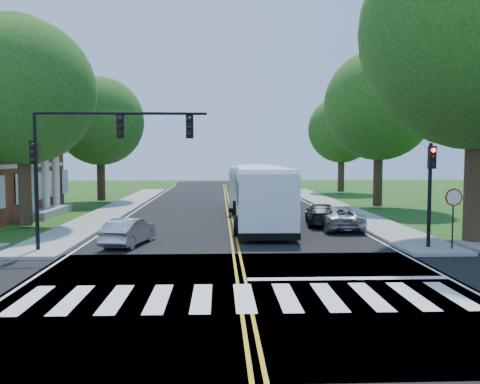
{
  "coord_description": "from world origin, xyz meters",
  "views": [
    {
      "loc": [
        -0.69,
        -14.57,
        4.0
      ],
      "look_at": [
        0.23,
        8.05,
        2.4
      ],
      "focal_mm": 38.0,
      "sensor_mm": 36.0,
      "label": 1
    }
  ],
  "objects": [
    {
      "name": "ground",
      "position": [
        0.0,
        0.0,
        0.0
      ],
      "size": [
        140.0,
        140.0,
        0.0
      ],
      "primitive_type": "plane",
      "color": "#184411",
      "rests_on": "ground"
    },
    {
      "name": "road",
      "position": [
        0.0,
        18.0,
        0.01
      ],
      "size": [
        14.0,
        96.0,
        0.01
      ],
      "primitive_type": "cube",
      "color": "black",
      "rests_on": "ground"
    },
    {
      "name": "cross_road",
      "position": [
        0.0,
        0.0,
        0.01
      ],
      "size": [
        60.0,
        12.0,
        0.01
      ],
      "primitive_type": "cube",
      "color": "black",
      "rests_on": "ground"
    },
    {
      "name": "center_line",
      "position": [
        0.0,
        22.0,
        0.01
      ],
      "size": [
        0.36,
        70.0,
        0.01
      ],
      "primitive_type": "cube",
      "color": "gold",
      "rests_on": "road"
    },
    {
      "name": "edge_line_w",
      "position": [
        -6.8,
        22.0,
        0.01
      ],
      "size": [
        0.12,
        70.0,
        0.01
      ],
      "primitive_type": "cube",
      "color": "silver",
      "rests_on": "road"
    },
    {
      "name": "edge_line_e",
      "position": [
        6.8,
        22.0,
        0.01
      ],
      "size": [
        0.12,
        70.0,
        0.01
      ],
      "primitive_type": "cube",
      "color": "silver",
      "rests_on": "road"
    },
    {
      "name": "crosswalk",
      "position": [
        0.0,
        -0.5,
        0.02
      ],
      "size": [
        12.6,
        3.0,
        0.01
      ],
      "primitive_type": "cube",
      "color": "silver",
      "rests_on": "road"
    },
    {
      "name": "stop_bar",
      "position": [
        3.5,
        1.6,
        0.02
      ],
      "size": [
        6.6,
        0.4,
        0.01
      ],
      "primitive_type": "cube",
      "color": "silver",
      "rests_on": "road"
    },
    {
      "name": "sidewalk_nw",
      "position": [
        -8.3,
        25.0,
        0.07
      ],
      "size": [
        2.6,
        40.0,
        0.15
      ],
      "primitive_type": "cube",
      "color": "gray",
      "rests_on": "ground"
    },
    {
      "name": "sidewalk_ne",
      "position": [
        8.3,
        25.0,
        0.07
      ],
      "size": [
        2.6,
        40.0,
        0.15
      ],
      "primitive_type": "cube",
      "color": "gray",
      "rests_on": "ground"
    },
    {
      "name": "tree_west_near",
      "position": [
        -11.5,
        14.0,
        7.53
      ],
      "size": [
        8.0,
        8.0,
        11.4
      ],
      "color": "#342615",
      "rests_on": "ground"
    },
    {
      "name": "tree_west_far",
      "position": [
        -11.0,
        30.0,
        7.0
      ],
      "size": [
        7.6,
        7.6,
        10.67
      ],
      "color": "#342615",
      "rests_on": "ground"
    },
    {
      "name": "tree_east_mid",
      "position": [
        11.5,
        24.0,
        7.86
      ],
      "size": [
        8.4,
        8.4,
        11.93
      ],
      "color": "#342615",
      "rests_on": "ground"
    },
    {
      "name": "tree_east_far",
      "position": [
        12.5,
        40.0,
        6.86
      ],
      "size": [
        7.2,
        7.2,
        10.34
      ],
      "color": "#342615",
      "rests_on": "ground"
    },
    {
      "name": "signal_nw",
      "position": [
        -5.86,
        6.43,
        4.38
      ],
      "size": [
        7.15,
        0.46,
        5.66
      ],
      "color": "black",
      "rests_on": "ground"
    },
    {
      "name": "signal_ne",
      "position": [
        8.2,
        6.44,
        2.96
      ],
      "size": [
        0.3,
        0.46,
        4.4
      ],
      "color": "black",
      "rests_on": "ground"
    },
    {
      "name": "stop_sign",
      "position": [
        9.0,
        5.98,
        2.03
      ],
      "size": [
        0.76,
        0.08,
        2.53
      ],
      "color": "black",
      "rests_on": "ground"
    },
    {
      "name": "bus_lead",
      "position": [
        1.69,
        14.46,
        1.79
      ],
      "size": [
        3.38,
        13.08,
        3.37
      ],
      "rotation": [
        0.0,
        0.0,
        3.12
      ],
      "color": "white",
      "rests_on": "road"
    },
    {
      "name": "bus_follow",
      "position": [
        2.01,
        25.34,
        1.72
      ],
      "size": [
        4.17,
        12.73,
        3.23
      ],
      "rotation": [
        0.0,
        0.0,
        3.02
      ],
      "color": "white",
      "rests_on": "road"
    },
    {
      "name": "hatchback",
      "position": [
        -4.76,
        8.2,
        0.63
      ],
      "size": [
        2.06,
        3.92,
        1.23
      ],
      "primitive_type": "imported",
      "rotation": [
        0.0,
        0.0,
        2.93
      ],
      "color": "#A7A9AE",
      "rests_on": "road"
    },
    {
      "name": "suv",
      "position": [
        5.83,
        12.74,
        0.64
      ],
      "size": [
        2.19,
        4.59,
        1.26
      ],
      "primitive_type": "imported",
      "rotation": [
        0.0,
        0.0,
        3.12
      ],
      "color": "#B2B3B9",
      "rests_on": "road"
    },
    {
      "name": "dark_sedan",
      "position": [
        5.22,
        14.57,
        0.63
      ],
      "size": [
        2.24,
        4.44,
        1.24
      ],
      "primitive_type": "imported",
      "rotation": [
        0.0,
        0.0,
        3.02
      ],
      "color": "black",
      "rests_on": "road"
    }
  ]
}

